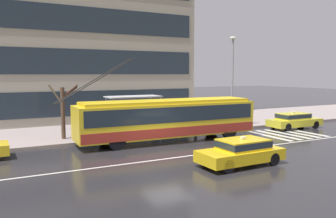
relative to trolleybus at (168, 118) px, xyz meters
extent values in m
plane|color=#272528|center=(-1.63, -2.97, -1.51)|extent=(160.00, 160.00, 0.00)
cube|color=gray|center=(-1.63, 6.60, -1.44)|extent=(80.00, 10.00, 0.14)
cube|color=beige|center=(7.18, -1.68, -1.51)|extent=(0.44, 4.40, 0.01)
cube|color=beige|center=(8.08, -1.68, -1.51)|extent=(0.44, 4.40, 0.01)
cube|color=beige|center=(8.98, -1.68, -1.51)|extent=(0.44, 4.40, 0.01)
cube|color=beige|center=(9.88, -1.68, -1.51)|extent=(0.44, 4.40, 0.01)
cube|color=beige|center=(10.78, -1.68, -1.51)|extent=(0.44, 4.40, 0.01)
cube|color=silver|center=(-1.63, -4.17, -1.51)|extent=(72.00, 0.14, 0.01)
cube|color=yellow|center=(-0.02, 0.00, -0.04)|extent=(12.12, 2.83, 2.11)
cube|color=yellow|center=(-0.02, 0.00, 1.11)|extent=(11.39, 2.56, 0.20)
cube|color=#1E2833|center=(-0.02, 0.00, 0.38)|extent=(11.64, 2.85, 0.97)
cube|color=#A52F23|center=(-0.02, 0.00, -0.72)|extent=(12.00, 2.86, 0.59)
cube|color=#1E2833|center=(5.96, -0.17, 0.38)|extent=(0.18, 2.20, 1.05)
cube|color=black|center=(5.81, -0.16, 0.91)|extent=(0.21, 1.90, 0.28)
cylinder|color=black|center=(-4.77, 0.48, 2.55)|extent=(4.74, 0.19, 2.72)
cylinder|color=black|center=(-4.79, -0.22, 2.55)|extent=(4.74, 0.19, 2.72)
cylinder|color=black|center=(4.11, 0.98, -0.99)|extent=(1.05, 0.33, 1.04)
cylinder|color=black|center=(4.05, -1.21, -0.99)|extent=(1.05, 0.33, 1.04)
cylinder|color=black|center=(-3.84, 1.21, -0.99)|extent=(1.05, 0.33, 1.04)
cylinder|color=black|center=(-3.91, -0.99, -0.99)|extent=(1.05, 0.33, 1.04)
cube|color=yellow|center=(11.47, -0.15, -1.00)|extent=(4.63, 1.84, 0.55)
cube|color=yellow|center=(11.29, -0.14, -0.49)|extent=(2.52, 1.55, 0.48)
cube|color=#1E2833|center=(11.29, -0.14, -0.46)|extent=(2.56, 1.56, 0.31)
cube|color=silver|center=(11.29, -0.14, -0.18)|extent=(0.28, 0.17, 0.12)
cylinder|color=black|center=(13.01, 0.57, -1.20)|extent=(0.63, 0.22, 0.62)
cylinder|color=black|center=(12.97, -0.95, -1.20)|extent=(0.63, 0.22, 0.62)
cylinder|color=black|center=(9.98, 0.65, -1.20)|extent=(0.63, 0.22, 0.62)
cylinder|color=black|center=(9.94, -0.87, -1.20)|extent=(0.63, 0.22, 0.62)
cube|color=yellow|center=(0.31, -6.93, -1.00)|extent=(4.28, 1.92, 0.55)
cube|color=yellow|center=(0.48, -6.93, -0.49)|extent=(2.32, 1.62, 0.48)
cube|color=#1E2833|center=(0.48, -6.93, -0.46)|extent=(2.37, 1.64, 0.31)
cube|color=silver|center=(0.48, -6.93, -0.18)|extent=(0.28, 0.17, 0.12)
cylinder|color=black|center=(-1.08, -7.78, -1.20)|extent=(0.62, 0.21, 0.62)
cylinder|color=black|center=(-1.11, -6.14, -1.20)|extent=(0.62, 0.21, 0.62)
cylinder|color=black|center=(1.72, -7.72, -1.20)|extent=(0.62, 0.21, 0.62)
cylinder|color=black|center=(1.69, -6.09, -1.20)|extent=(0.62, 0.21, 0.62)
cylinder|color=gray|center=(0.75, 2.69, -0.08)|extent=(0.08, 0.08, 2.59)
cylinder|color=gray|center=(-2.89, 2.69, -0.08)|extent=(0.08, 0.08, 2.59)
cylinder|color=gray|center=(0.75, 4.28, -0.08)|extent=(0.08, 0.08, 2.59)
cylinder|color=gray|center=(-2.89, 4.28, -0.08)|extent=(0.08, 0.08, 2.59)
cube|color=#99ADB2|center=(-1.07, 4.28, -0.03)|extent=(3.45, 0.04, 2.07)
cube|color=#B2B2B7|center=(-1.07, 3.49, 1.26)|extent=(3.94, 1.89, 0.08)
cube|color=brown|center=(-1.07, 3.88, -0.92)|extent=(2.55, 0.36, 0.08)
cylinder|color=black|center=(4.41, 3.60, -0.96)|extent=(0.14, 0.14, 0.82)
cylinder|color=black|center=(4.28, 3.51, -0.96)|extent=(0.14, 0.14, 0.82)
cylinder|color=navy|center=(4.35, 3.55, -0.24)|extent=(0.50, 0.50, 0.63)
sphere|color=#C9B38D|center=(4.35, 3.55, 0.19)|extent=(0.22, 0.22, 0.22)
cone|color=gold|center=(4.24, 3.49, 0.48)|extent=(1.19, 1.19, 0.25)
cylinder|color=#333333|center=(4.24, 3.49, -0.04)|extent=(0.02, 0.02, 0.78)
cylinder|color=#4F4C43|center=(2.65, 3.40, -0.95)|extent=(0.14, 0.14, 0.84)
cylinder|color=#4F4C43|center=(2.69, 3.24, -0.95)|extent=(0.14, 0.14, 0.84)
cylinder|color=#523923|center=(2.67, 3.32, -0.23)|extent=(0.44, 0.44, 0.60)
sphere|color=tan|center=(2.67, 3.32, 0.18)|extent=(0.21, 0.21, 0.21)
cone|color=black|center=(2.64, 3.44, 0.46)|extent=(1.57, 1.57, 0.32)
cylinder|color=#333333|center=(2.64, 3.44, -0.07)|extent=(0.02, 0.02, 0.75)
cylinder|color=gray|center=(6.98, 2.27, 2.12)|extent=(0.16, 0.16, 6.98)
ellipsoid|color=silver|center=(6.98, 2.27, 5.73)|extent=(0.60, 0.32, 0.24)
cylinder|color=#503B2C|center=(-6.13, 3.27, 0.33)|extent=(0.27, 0.27, 3.41)
cylinder|color=brown|center=(-6.01, 3.70, 1.47)|extent=(0.39, 0.97, 0.93)
cylinder|color=#52362C|center=(-5.59, 3.53, 1.67)|extent=(1.19, 0.66, 0.79)
cylinder|color=#4B3C29|center=(-6.50, 3.53, 1.54)|extent=(0.90, 0.68, 1.34)
cylinder|color=brown|center=(-5.59, 3.50, 1.80)|extent=(1.19, 0.59, 0.84)
cube|color=#1E2833|center=(-2.55, 9.29, 0.42)|extent=(19.35, 0.06, 2.10)
cube|color=#1E2833|center=(-2.55, 9.29, 3.92)|extent=(19.35, 0.06, 2.10)
cube|color=#1E2833|center=(-2.55, 9.29, 7.42)|extent=(19.35, 0.06, 2.10)
camera|label=1|loc=(-10.36, -19.78, 2.93)|focal=36.67mm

